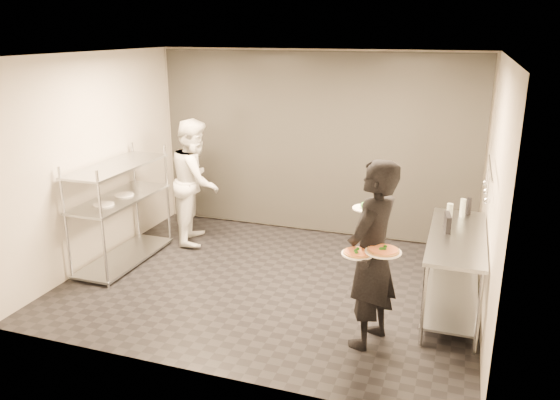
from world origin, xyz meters
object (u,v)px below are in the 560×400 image
(waiter, at_px, (372,255))
(salad_plate, at_px, (367,207))
(prep_counter, at_px, (455,260))
(pizza_plate_far, at_px, (383,251))
(pizza_plate_near, at_px, (357,253))
(pass_rack, at_px, (121,208))
(chef, at_px, (196,181))
(pos_monitor, at_px, (447,222))
(bottle_green, at_px, (449,214))
(bottle_clear, at_px, (463,208))
(bottle_dark, at_px, (469,206))

(waiter, height_order, salad_plate, waiter)
(prep_counter, relative_size, pizza_plate_far, 5.24)
(pizza_plate_near, relative_size, salad_plate, 1.03)
(pass_rack, relative_size, chef, 0.87)
(prep_counter, distance_m, salad_plate, 1.32)
(pizza_plate_far, bearing_deg, chef, 144.85)
(pos_monitor, xyz_separation_m, bottle_green, (0.01, 0.22, 0.03))
(chef, bearing_deg, prep_counter, -123.55)
(bottle_green, bearing_deg, bottle_clear, 67.31)
(waiter, xyz_separation_m, salad_plate, (-0.13, 0.33, 0.38))
(pass_rack, bearing_deg, pizza_plate_far, -17.05)
(chef, relative_size, pos_monitor, 6.91)
(chef, bearing_deg, bottle_clear, -113.82)
(chef, xyz_separation_m, bottle_green, (3.62, -0.72, 0.12))
(pizza_plate_near, distance_m, bottle_dark, 2.16)
(pass_rack, xyz_separation_m, pizza_plate_far, (3.68, -1.13, 0.32))
(pos_monitor, relative_size, bottle_dark, 1.27)
(pass_rack, height_order, pos_monitor, pass_rack)
(prep_counter, xyz_separation_m, bottle_dark, (0.10, 0.76, 0.40))
(pizza_plate_near, height_order, bottle_clear, bottle_clear)
(pizza_plate_near, relative_size, pos_monitor, 1.14)
(chef, xyz_separation_m, bottle_clear, (3.76, -0.38, 0.11))
(prep_counter, bearing_deg, salad_plate, -145.16)
(prep_counter, relative_size, salad_plate, 6.09)
(waiter, bearing_deg, bottle_dark, 170.71)
(bottle_clear, bearing_deg, chef, 174.18)
(pizza_plate_near, bearing_deg, salad_plate, 92.00)
(pizza_plate_far, distance_m, bottle_green, 1.55)
(prep_counter, height_order, pizza_plate_near, pizza_plate_near)
(pos_monitor, bearing_deg, bottle_green, 79.41)
(pass_rack, bearing_deg, waiter, -15.08)
(bottle_dark, bearing_deg, prep_counter, -97.38)
(bottle_green, bearing_deg, chef, 168.77)
(waiter, bearing_deg, bottle_green, 170.21)
(salad_plate, bearing_deg, pizza_plate_near, -88.00)
(salad_plate, bearing_deg, chef, 149.44)
(pos_monitor, bearing_deg, pizza_plate_near, -129.82)
(prep_counter, height_order, pos_monitor, pos_monitor)
(pass_rack, relative_size, bottle_green, 6.43)
(salad_plate, bearing_deg, bottle_dark, 54.13)
(prep_counter, bearing_deg, waiter, -129.12)
(prep_counter, relative_size, bottle_dark, 8.56)
(pass_rack, distance_m, prep_counter, 4.33)
(chef, relative_size, pizza_plate_far, 5.37)
(pizza_plate_far, bearing_deg, salad_plate, 116.95)
(pass_rack, height_order, bottle_dark, pass_rack)
(salad_plate, bearing_deg, pass_rack, 169.62)
(prep_counter, xyz_separation_m, pos_monitor, (-0.12, 0.10, 0.39))
(chef, distance_m, bottle_dark, 3.84)
(prep_counter, relative_size, chef, 0.97)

